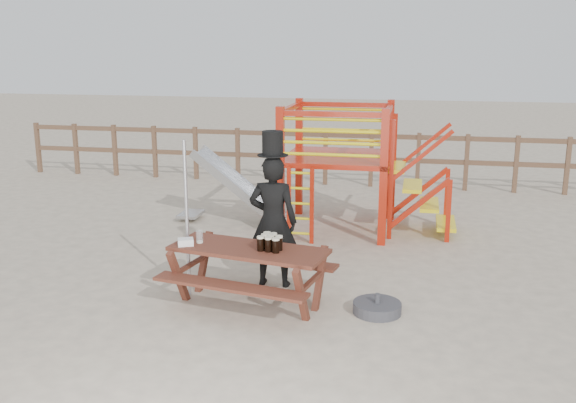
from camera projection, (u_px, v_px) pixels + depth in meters
name	position (u px, v px, depth m)	size (l,w,h in m)	color
ground	(280.00, 311.00, 7.47)	(60.00, 60.00, 0.00)	#C2B197
back_fence	(348.00, 152.00, 13.95)	(15.09, 0.09, 1.20)	brown
playground_fort	(333.00, 165.00, 10.60)	(4.71, 1.84, 2.10)	#AF1E0B
picnic_table	(249.00, 269.00, 7.53)	(2.04, 1.58, 0.71)	maroon
man_with_hat	(273.00, 218.00, 8.07)	(0.62, 0.41, 1.99)	black
metal_pole	(187.00, 219.00, 7.74)	(0.04, 0.04, 1.93)	#B2B2B7
parasol_base	(377.00, 308.00, 7.39)	(0.56, 0.56, 0.24)	#37373C
paper_bag	(186.00, 242.00, 7.56)	(0.18, 0.14, 0.08)	white
stout_pints	(270.00, 242.00, 7.39)	(0.29, 0.30, 0.17)	black
empty_glasses	(200.00, 237.00, 7.64)	(0.08, 0.08, 0.15)	silver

